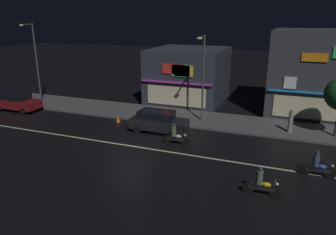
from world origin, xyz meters
The scene contains 14 objects.
ground_plane centered at (0.00, 0.00, 0.00)m, with size 140.00×140.00×0.00m, color black.
lane_divider_stripe centered at (0.00, 0.00, 0.01)m, with size 36.79×0.16×0.01m, color beige.
sidewalk_far centered at (0.00, 7.29, 0.07)m, with size 38.73×4.59×0.14m, color #4C4C4F.
storefront_left_block centered at (11.62, 13.59, 3.68)m, with size 7.19×8.17×7.36m.
storefront_center_block centered at (0.00, 13.50, 2.69)m, with size 7.21×8.01×5.38m.
streetlamp_west centered at (-14.29, 7.40, 4.64)m, with size 0.44×1.64×7.69m.
streetlamp_mid centered at (3.29, 6.63, 4.25)m, with size 0.44×1.64×6.95m.
pedestrian_on_sidewalk centered at (10.22, 6.39, 1.00)m, with size 0.34×0.34×1.84m.
parked_car_near_kerb centered at (0.86, 3.25, 0.87)m, with size 4.30×1.98×1.67m.
parked_car_trailing centered at (-13.77, 3.94, 0.87)m, with size 4.30×1.98×1.67m.
motorcycle_lead centered at (11.76, -0.17, 0.63)m, with size 1.90×0.60×1.52m.
motorcycle_following centered at (2.89, 1.39, 0.63)m, with size 1.90×0.60×1.52m.
motorcycle_trailing_far centered at (9.08, -3.29, 0.63)m, with size 1.90×0.60×1.52m.
traffic_cone centered at (-3.22, 4.26, 0.28)m, with size 0.36×0.36×0.55m, color orange.
Camera 1 is at (9.85, -17.96, 8.44)m, focal length 34.21 mm.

